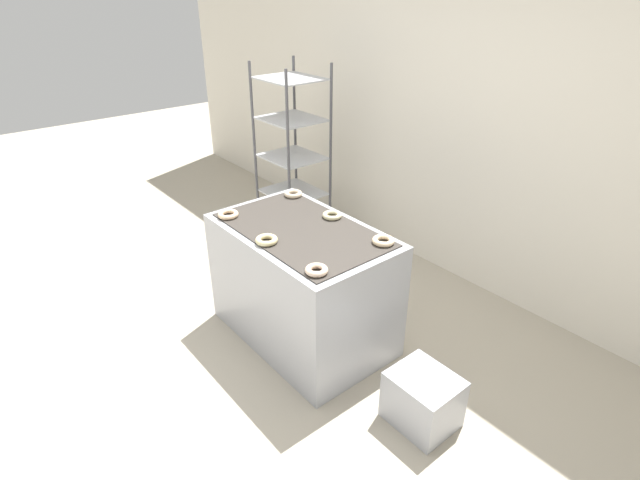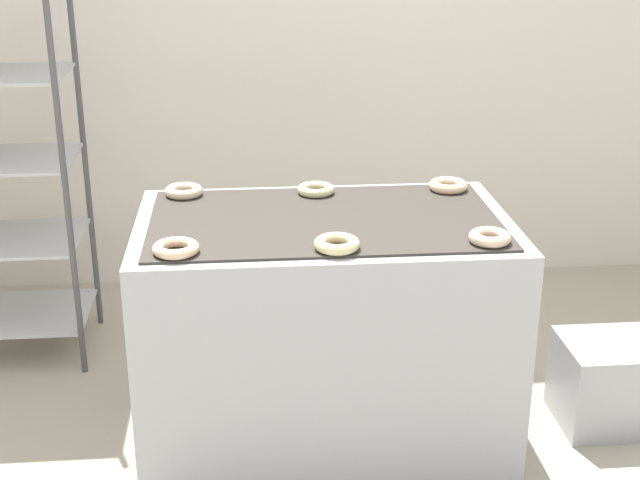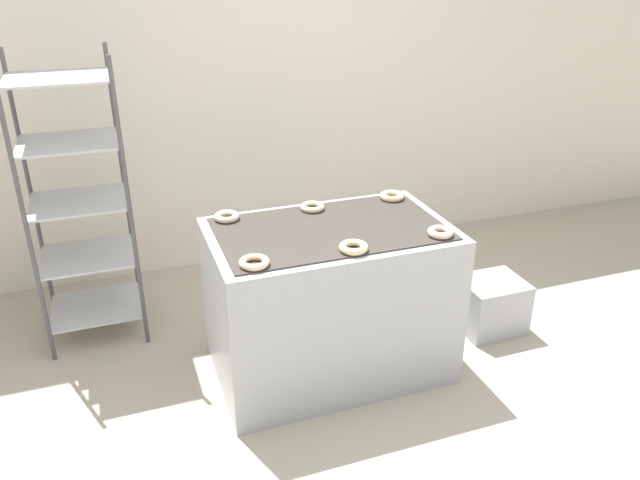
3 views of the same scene
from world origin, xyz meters
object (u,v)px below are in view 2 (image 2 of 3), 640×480
Objects in this scene: glaze_bin at (610,382)px; donut_near_center at (337,244)px; donut_near_right at (490,237)px; donut_far_center at (316,189)px; fryer_machine at (324,335)px; donut_near_left at (176,248)px; donut_far_right at (448,185)px; baking_rack_cart at (9,160)px; donut_far_left at (184,191)px.

donut_near_center is (-1.03, -0.31, 0.69)m from glaze_bin.
donut_far_center is (-0.47, 0.52, -0.00)m from donut_near_right.
fryer_machine is 9.40× the size of donut_far_center.
fryer_machine is at bearing 30.30° from donut_near_left.
donut_far_center is 0.47m from donut_far_right.
donut_far_left is (0.71, -0.52, 0.02)m from baking_rack_cart.
donut_far_left is (-0.47, 0.55, -0.00)m from donut_near_center.
donut_far_center is (-1.05, 0.22, 0.69)m from glaze_bin.
donut_far_left reaches higher than donut_far_center.
donut_near_center is at bearing -130.14° from donut_far_right.
donut_far_left reaches higher than donut_near_left.
glaze_bin is 2.84× the size of donut_far_center.
donut_far_right reaches higher than donut_near_left.
donut_far_left reaches higher than fryer_machine.
baking_rack_cart reaches higher than donut_near_center.
donut_near_right is at bearing -32.83° from baking_rack_cart.
donut_near_left is at bearing -89.28° from donut_far_left.
donut_far_left is (-0.93, 0.54, -0.00)m from donut_near_right.
donut_near_right is (0.47, -0.26, 0.43)m from fryer_machine.
glaze_bin is at bearing -9.18° from donut_far_left.
donut_far_right is at bearing 158.79° from glaze_bin.
fryer_machine is at bearing -34.28° from baking_rack_cart.
donut_near_center is at bearing -1.04° from donut_near_left.
donut_far_right reaches higher than donut_far_center.
donut_near_left is at bearing 178.96° from donut_near_center.
donut_far_center is at bearing 91.25° from fryer_machine.
donut_near_center reaches higher than donut_far_center.
donut_far_center is (-0.01, 0.26, 0.43)m from fryer_machine.
donut_far_left and donut_far_right have the same top height.
donut_near_right is at bearing 1.70° from donut_near_center.
donut_far_right is (0.46, 0.26, 0.43)m from fryer_machine.
baking_rack_cart is 1.95m from donut_near_right.
donut_near_center is 0.46m from donut_near_right.
baking_rack_cart is at bearing 155.12° from donut_far_center.
donut_far_right is (1.63, -0.54, 0.02)m from baking_rack_cart.
baking_rack_cart is at bearing 124.06° from donut_near_left.
donut_near_center is 1.04× the size of donut_far_left.
fryer_machine is 1.48m from baking_rack_cart.
baking_rack_cart is at bearing 145.72° from fryer_machine.
baking_rack_cart is 12.95× the size of donut_near_right.
donut_far_right is at bearing 49.86° from donut_near_center.
glaze_bin is 2.70× the size of donut_near_center.
donut_far_right is at bearing -18.28° from baking_rack_cart.
donut_near_right is (1.64, -1.06, 0.02)m from baking_rack_cart.
baking_rack_cart is 12.03× the size of donut_near_left.
baking_rack_cart is at bearing 147.17° from donut_near_right.
donut_far_right is at bearing 90.89° from donut_near_right.
donut_near_left is at bearing -130.56° from donut_far_center.
baking_rack_cart is 2.43m from glaze_bin.
fryer_machine is at bearing 151.02° from donut_near_right.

